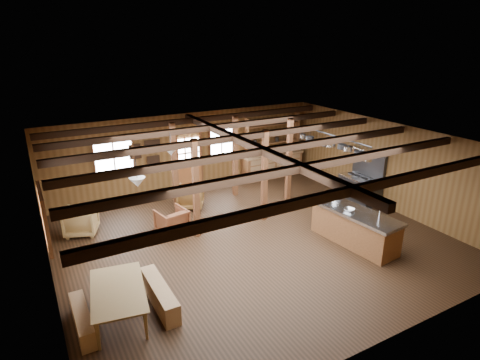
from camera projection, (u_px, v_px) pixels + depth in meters
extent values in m
cube|color=black|center=(252.00, 241.00, 11.05)|extent=(10.00, 9.00, 0.02)
cube|color=black|center=(253.00, 141.00, 10.09)|extent=(10.00, 9.00, 0.02)
cube|color=#583719|center=(45.00, 237.00, 8.29)|extent=(0.02, 9.00, 2.80)
cube|color=#583719|center=(387.00, 165.00, 12.86)|extent=(0.02, 9.00, 2.80)
cube|color=#583719|center=(188.00, 152.00, 14.28)|extent=(10.00, 0.02, 2.80)
cube|color=#583719|center=(387.00, 279.00, 6.87)|extent=(10.00, 0.02, 2.80)
cube|color=black|center=(352.00, 191.00, 7.26)|extent=(9.80, 0.12, 0.18)
cube|color=black|center=(302.00, 168.00, 8.49)|extent=(9.80, 0.12, 0.18)
cube|color=black|center=(264.00, 151.00, 9.73)|extent=(9.80, 0.12, 0.18)
cube|color=black|center=(235.00, 138.00, 10.96)|extent=(9.80, 0.12, 0.18)
cube|color=black|center=(211.00, 128.00, 12.19)|extent=(9.80, 0.12, 0.18)
cube|color=black|center=(195.00, 120.00, 13.26)|extent=(9.80, 0.12, 0.18)
cube|color=black|center=(253.00, 146.00, 10.14)|extent=(0.18, 8.82, 0.18)
cube|color=#412712|center=(196.00, 189.00, 10.85)|extent=(0.15, 0.15, 2.80)
cube|color=#412712|center=(174.00, 166.00, 12.75)|extent=(0.15, 0.15, 2.80)
cube|color=#412712|center=(265.00, 176.00, 11.85)|extent=(0.15, 0.15, 2.80)
cube|color=#412712|center=(235.00, 157.00, 13.75)|extent=(0.15, 0.15, 2.80)
cube|color=#412712|center=(289.00, 160.00, 13.40)|extent=(0.15, 0.15, 2.80)
cube|color=brown|center=(190.00, 175.00, 14.52)|extent=(0.90, 0.06, 1.10)
cube|color=#412712|center=(177.00, 164.00, 14.13)|extent=(0.06, 0.08, 2.10)
cube|color=#412712|center=(202.00, 160.00, 14.57)|extent=(0.06, 0.08, 2.10)
cube|color=#412712|center=(188.00, 133.00, 13.99)|extent=(1.02, 0.08, 0.06)
cube|color=white|center=(189.00, 149.00, 14.18)|extent=(0.84, 0.02, 0.90)
cube|color=white|center=(114.00, 157.00, 12.99)|extent=(1.20, 0.02, 1.20)
cube|color=#412712|center=(114.00, 157.00, 12.99)|extent=(1.32, 0.06, 1.32)
cube|color=white|center=(221.00, 143.00, 14.77)|extent=(0.90, 0.02, 1.20)
cube|color=#412712|center=(221.00, 143.00, 14.77)|extent=(1.02, 0.06, 1.32)
cube|color=white|center=(44.00, 219.00, 8.66)|extent=(0.02, 1.20, 1.20)
cube|color=#412712|center=(44.00, 219.00, 8.66)|extent=(0.14, 1.24, 1.32)
cube|color=silver|center=(152.00, 146.00, 13.51)|extent=(0.50, 0.03, 0.40)
cube|color=black|center=(152.00, 146.00, 13.50)|extent=(0.55, 0.02, 0.45)
cube|color=silver|center=(135.00, 151.00, 13.27)|extent=(0.35, 0.03, 0.45)
cube|color=black|center=(135.00, 152.00, 13.26)|extent=(0.40, 0.02, 0.50)
cube|color=silver|center=(153.00, 160.00, 13.68)|extent=(0.40, 0.03, 0.30)
cube|color=black|center=(153.00, 161.00, 13.67)|extent=(0.45, 0.02, 0.35)
cube|color=brown|center=(272.00, 166.00, 15.90)|extent=(2.50, 0.55, 0.90)
cube|color=olive|center=(273.00, 154.00, 15.72)|extent=(2.55, 0.60, 0.06)
cube|color=brown|center=(272.00, 142.00, 15.62)|extent=(2.30, 0.35, 0.04)
cube|color=brown|center=(272.00, 133.00, 15.50)|extent=(2.30, 0.35, 0.04)
cube|color=brown|center=(273.00, 124.00, 15.38)|extent=(2.30, 0.35, 0.04)
cube|color=brown|center=(247.00, 137.00, 14.97)|extent=(0.04, 0.35, 1.40)
cube|color=brown|center=(296.00, 130.00, 16.02)|extent=(0.04, 0.35, 1.40)
cylinder|color=#303032|center=(136.00, 168.00, 8.81)|extent=(0.02, 0.02, 0.45)
cone|color=white|center=(137.00, 182.00, 8.92)|extent=(0.36, 0.36, 0.22)
cylinder|color=#303032|center=(170.00, 140.00, 11.13)|extent=(0.02, 0.02, 0.45)
cone|color=white|center=(171.00, 152.00, 11.25)|extent=(0.36, 0.36, 0.22)
cylinder|color=#303032|center=(333.00, 136.00, 11.76)|extent=(0.04, 3.00, 0.04)
cylinder|color=#303032|center=(369.00, 151.00, 10.72)|extent=(0.01, 0.01, 0.28)
cylinder|color=silver|center=(368.00, 159.00, 10.79)|extent=(0.23, 0.23, 0.14)
cylinder|color=#303032|center=(360.00, 147.00, 10.99)|extent=(0.01, 0.01, 0.23)
cylinder|color=#303032|center=(359.00, 154.00, 11.06)|extent=(0.26, 0.26, 0.14)
cylinder|color=#303032|center=(349.00, 144.00, 11.22)|extent=(0.01, 0.01, 0.16)
cylinder|color=silver|center=(348.00, 149.00, 11.27)|extent=(0.25, 0.25, 0.14)
cylinder|color=#303032|center=(342.00, 141.00, 11.54)|extent=(0.01, 0.01, 0.18)
cylinder|color=#303032|center=(342.00, 146.00, 11.59)|extent=(0.25, 0.25, 0.14)
cylinder|color=#303032|center=(332.00, 139.00, 11.77)|extent=(0.01, 0.01, 0.18)
cylinder|color=silver|center=(331.00, 144.00, 11.82)|extent=(0.28, 0.28, 0.14)
cylinder|color=#303032|center=(326.00, 137.00, 12.10)|extent=(0.01, 0.01, 0.25)
cylinder|color=#303032|center=(326.00, 144.00, 12.16)|extent=(0.24, 0.24, 0.14)
cylinder|color=#303032|center=(319.00, 135.00, 12.37)|extent=(0.01, 0.01, 0.27)
cylinder|color=silver|center=(319.00, 142.00, 12.44)|extent=(0.22, 0.22, 0.14)
cylinder|color=#303032|center=(310.00, 133.00, 12.61)|extent=(0.01, 0.01, 0.24)
cylinder|color=#303032|center=(310.00, 139.00, 12.68)|extent=(0.26, 0.26, 0.14)
cylinder|color=#303032|center=(303.00, 131.00, 12.88)|extent=(0.01, 0.01, 0.23)
cylinder|color=silver|center=(303.00, 136.00, 12.94)|extent=(0.22, 0.22, 0.14)
cube|color=brown|center=(354.00, 228.00, 10.79)|extent=(1.05, 2.47, 0.86)
cube|color=silver|center=(356.00, 213.00, 10.63)|extent=(1.14, 2.58, 0.08)
cylinder|color=#303032|center=(373.00, 221.00, 10.13)|extent=(0.44, 0.44, 0.06)
cylinder|color=silver|center=(380.00, 214.00, 10.17)|extent=(0.03, 0.03, 0.30)
cube|color=olive|center=(351.00, 220.00, 11.81)|extent=(0.55, 0.46, 0.42)
cube|color=#303032|center=(359.00, 190.00, 13.54)|extent=(0.73, 1.36, 0.82)
cube|color=silver|center=(361.00, 178.00, 13.40)|extent=(0.75, 1.38, 0.04)
cube|color=#303032|center=(369.00, 163.00, 13.38)|extent=(0.12, 1.36, 0.91)
cube|color=silver|center=(368.00, 150.00, 13.17)|extent=(0.40, 1.45, 0.05)
imported|color=olive|center=(121.00, 303.00, 7.97)|extent=(1.30, 1.97, 0.64)
cube|color=olive|center=(82.00, 320.00, 7.67)|extent=(0.27, 1.46, 0.40)
cube|color=olive|center=(160.00, 295.00, 8.36)|extent=(0.32, 1.70, 0.47)
imported|color=brown|center=(172.00, 221.00, 11.37)|extent=(0.90, 0.92, 0.72)
imported|color=brown|center=(191.00, 197.00, 13.07)|extent=(1.10, 1.11, 0.74)
imported|color=olive|center=(81.00, 221.00, 11.31)|extent=(1.08, 1.09, 0.78)
cylinder|color=silver|center=(337.00, 198.00, 11.28)|extent=(0.27, 0.27, 0.16)
imported|color=silver|center=(349.00, 210.00, 10.62)|extent=(0.35, 0.35, 0.07)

